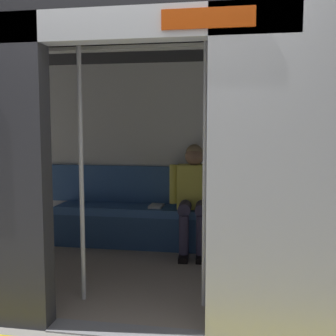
{
  "coord_description": "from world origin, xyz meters",
  "views": [
    {
      "loc": [
        -0.75,
        2.65,
        1.41
      ],
      "look_at": [
        -0.1,
        -1.12,
        1.02
      ],
      "focal_mm": 44.85,
      "sensor_mm": 36.0,
      "label": 1
    }
  ],
  "objects_px": {
    "person_seated": "(194,191)",
    "bench_seat": "(173,218)",
    "grab_pole_far": "(205,171)",
    "train_car": "(148,117)",
    "book": "(156,206)",
    "grab_pole_door": "(81,170)",
    "handbag": "(237,202)"
  },
  "relations": [
    {
      "from": "train_car",
      "to": "book",
      "type": "relative_size",
      "value": 29.09
    },
    {
      "from": "grab_pole_door",
      "to": "book",
      "type": "bearing_deg",
      "value": -100.58
    },
    {
      "from": "book",
      "to": "grab_pole_door",
      "type": "xyz_separation_m",
      "value": [
        0.29,
        1.55,
        0.58
      ]
    },
    {
      "from": "person_seated",
      "to": "grab_pole_far",
      "type": "relative_size",
      "value": 0.56
    },
    {
      "from": "bench_seat",
      "to": "book",
      "type": "bearing_deg",
      "value": -10.09
    },
    {
      "from": "grab_pole_door",
      "to": "grab_pole_far",
      "type": "bearing_deg",
      "value": -177.11
    },
    {
      "from": "handbag",
      "to": "grab_pole_door",
      "type": "height_order",
      "value": "grab_pole_door"
    },
    {
      "from": "book",
      "to": "train_car",
      "type": "bearing_deg",
      "value": 97.99
    },
    {
      "from": "train_car",
      "to": "grab_pole_door",
      "type": "distance_m",
      "value": 0.86
    },
    {
      "from": "grab_pole_door",
      "to": "handbag",
      "type": "bearing_deg",
      "value": -126.91
    },
    {
      "from": "grab_pole_door",
      "to": "train_car",
      "type": "bearing_deg",
      "value": -122.47
    },
    {
      "from": "bench_seat",
      "to": "train_car",
      "type": "bearing_deg",
      "value": 84.52
    },
    {
      "from": "grab_pole_far",
      "to": "handbag",
      "type": "bearing_deg",
      "value": -98.46
    },
    {
      "from": "grab_pole_door",
      "to": "person_seated",
      "type": "bearing_deg",
      "value": -116.56
    },
    {
      "from": "person_seated",
      "to": "grab_pole_far",
      "type": "height_order",
      "value": "grab_pole_far"
    },
    {
      "from": "person_seated",
      "to": "bench_seat",
      "type": "bearing_deg",
      "value": -11.85
    },
    {
      "from": "train_car",
      "to": "person_seated",
      "type": "bearing_deg",
      "value": -111.65
    },
    {
      "from": "train_car",
      "to": "handbag",
      "type": "xyz_separation_m",
      "value": [
        -0.8,
        -0.97,
        -0.93
      ]
    },
    {
      "from": "bench_seat",
      "to": "grab_pole_far",
      "type": "height_order",
      "value": "grab_pole_far"
    },
    {
      "from": "person_seated",
      "to": "grab_pole_door",
      "type": "distance_m",
      "value": 1.68
    },
    {
      "from": "handbag",
      "to": "grab_pole_far",
      "type": "distance_m",
      "value": 1.65
    },
    {
      "from": "person_seated",
      "to": "handbag",
      "type": "bearing_deg",
      "value": -163.83
    },
    {
      "from": "book",
      "to": "grab_pole_door",
      "type": "distance_m",
      "value": 1.68
    },
    {
      "from": "bench_seat",
      "to": "handbag",
      "type": "distance_m",
      "value": 0.75
    },
    {
      "from": "bench_seat",
      "to": "grab_pole_door",
      "type": "relative_size",
      "value": 1.3
    },
    {
      "from": "train_car",
      "to": "handbag",
      "type": "distance_m",
      "value": 1.57
    },
    {
      "from": "person_seated",
      "to": "grab_pole_far",
      "type": "distance_m",
      "value": 1.48
    },
    {
      "from": "bench_seat",
      "to": "person_seated",
      "type": "relative_size",
      "value": 2.3
    },
    {
      "from": "handbag",
      "to": "train_car",
      "type": "bearing_deg",
      "value": 50.47
    },
    {
      "from": "train_car",
      "to": "handbag",
      "type": "bearing_deg",
      "value": -129.53
    },
    {
      "from": "grab_pole_far",
      "to": "grab_pole_door",
      "type": "bearing_deg",
      "value": 2.89
    },
    {
      "from": "person_seated",
      "to": "book",
      "type": "xyz_separation_m",
      "value": [
        0.44,
        -0.09,
        -0.2
      ]
    }
  ]
}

